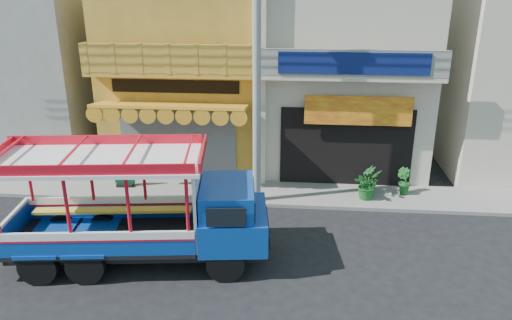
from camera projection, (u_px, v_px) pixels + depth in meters
The scene contains 12 objects.
ground at pixel (282, 256), 13.57m from camera, with size 90.00×90.00×0.00m, color black.
sidewalk at pixel (287, 194), 17.28m from camera, with size 30.00×2.00×0.12m, color slate.
shophouse_left at pixel (192, 57), 19.91m from camera, with size 6.00×7.50×8.24m.
shophouse_right at pixel (344, 59), 19.40m from camera, with size 6.00×6.75×8.24m.
party_pilaster at pixel (261, 76), 16.79m from camera, with size 0.35×0.30×8.00m, color beige.
filler_building_left at pixel (27, 62), 20.64m from camera, with size 6.00×6.00×7.60m, color gray.
utility_pole at pixel (262, 51), 14.97m from camera, with size 28.00×0.26×9.00m.
songthaew_truck at pixel (154, 209), 12.77m from camera, with size 7.10×3.03×3.21m.
green_sign at pixel (124, 174), 17.63m from camera, with size 0.69×0.36×1.06m.
potted_plant_a at pixel (367, 184), 16.66m from camera, with size 0.89×0.77×0.98m, color #19571F.
potted_plant_b at pixel (404, 181), 17.03m from camera, with size 0.50×0.40×0.91m, color #19571F.
potted_plant_c at pixel (369, 179), 17.08m from camera, with size 0.55×0.55×0.98m, color #19571F.
Camera 1 is at (0.35, -11.82, 7.20)m, focal length 35.00 mm.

